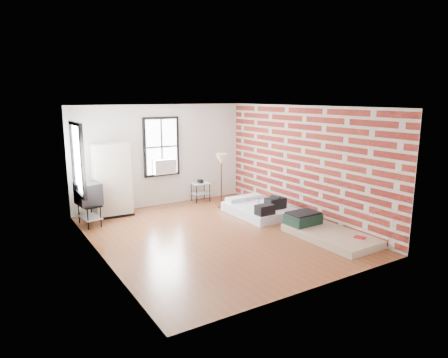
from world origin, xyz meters
TOP-DOWN VIEW (x-y plane):
  - ground at (0.00, 0.00)m, footprint 6.00×6.00m
  - room_shell at (0.23, 0.36)m, footprint 5.02×6.02m
  - mattress_main at (1.75, 0.73)m, footprint 1.30×1.76m
  - mattress_bare at (1.92, -1.37)m, footprint 1.11×2.04m
  - wardrobe at (-1.50, 2.65)m, footprint 0.97×0.60m
  - side_table at (1.07, 2.72)m, footprint 0.49×0.39m
  - floor_lamp at (1.27, 1.86)m, footprint 0.32×0.32m
  - tv_stand at (-2.21, 2.16)m, footprint 0.58×0.77m

SIDE VIEW (x-z plane):
  - ground at x=0.00m, z-range 0.00..0.00m
  - mattress_bare at x=1.92m, z-range -0.09..0.35m
  - mattress_main at x=1.75m, z-range -0.13..0.44m
  - side_table at x=1.07m, z-range 0.11..0.76m
  - tv_stand at x=-2.21m, z-range 0.22..1.25m
  - wardrobe at x=-1.50m, z-range 0.00..1.86m
  - floor_lamp at x=1.27m, z-range 0.52..2.02m
  - room_shell at x=0.23m, z-range 0.33..3.14m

